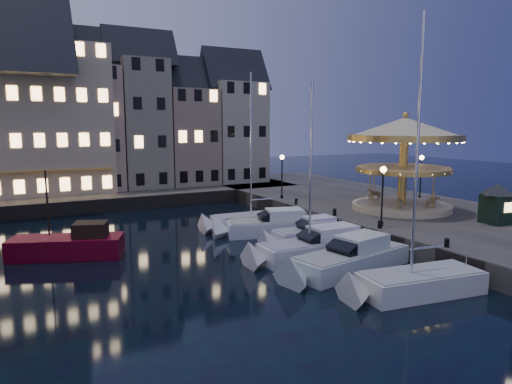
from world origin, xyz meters
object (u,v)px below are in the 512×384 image
motorboat_d (305,236)px  carousel (404,146)px  motorboat_e (268,226)px  motorboat_f (253,222)px  streetlamp_c (282,170)px  bollard_a (447,242)px  ticket_kiosk (498,197)px  streetlamp_b (383,187)px  bollard_b (380,224)px  motorboat_b (346,260)px  bollard_d (296,201)px  red_fishing_boat (69,246)px  motorboat_c (315,248)px  bollard_c (335,212)px  streetlamp_d (421,171)px  motorboat_a (411,285)px

motorboat_d → carousel: carousel is taller
motorboat_e → motorboat_f: (0.05, 2.60, -0.11)m
streetlamp_c → bollard_a: 19.66m
ticket_kiosk → streetlamp_b: bearing=158.0°
bollard_b → motorboat_b: size_ratio=0.07×
bollard_a → motorboat_f: bearing=108.9°
bollard_b → ticket_kiosk: 9.04m
bollard_b → bollard_d: same height
streetlamp_c → motorboat_d: bearing=-113.3°
red_fishing_boat → bollard_b: bearing=-20.8°
motorboat_c → motorboat_f: (0.49, 9.32, -0.15)m
bollard_c → carousel: size_ratio=0.06×
motorboat_f → red_fishing_boat: 14.18m
streetlamp_d → bollard_a: bearing=-132.5°
streetlamp_b → motorboat_e: size_ratio=0.51×
bollard_c → ticket_kiosk: 11.56m
streetlamp_b → motorboat_a: 10.39m
ticket_kiosk → carousel: bearing=105.9°
motorboat_b → motorboat_e: same height
bollard_c → red_fishing_boat: (-19.05, 2.23, -0.92)m
bollard_b → bollard_c: same height
bollard_a → motorboat_c: bearing=136.0°
bollard_a → carousel: carousel is taller
bollard_d → red_fishing_boat: (-19.05, -3.27, -0.92)m
bollard_c → motorboat_e: 5.36m
streetlamp_b → bollard_d: 10.30m
ticket_kiosk → motorboat_b: bearing=-177.9°
bollard_d → motorboat_f: (-5.00, -1.38, -1.07)m
motorboat_e → ticket_kiosk: size_ratio=2.52×
bollard_b → red_fishing_boat: 20.40m
bollard_a → red_fishing_boat: 22.93m
streetlamp_c → bollard_a: bearing=-91.8°
bollard_d → bollard_c: bearing=-90.0°
bollard_c → motorboat_b: motorboat_b is taller
streetlamp_b → red_fishing_boat: red_fishing_boat is taller
motorboat_b → motorboat_f: size_ratio=0.74×
streetlamp_c → motorboat_f: motorboat_f is taller
streetlamp_d → red_fishing_boat: red_fishing_boat is taller
motorboat_d → ticket_kiosk: (12.77, -5.31, 2.60)m
streetlamp_b → ticket_kiosk: streetlamp_b is taller
bollard_d → motorboat_d: size_ratio=0.09×
streetlamp_d → ticket_kiosk: bearing=-108.6°
streetlamp_c → motorboat_b: size_ratio=0.48×
motorboat_e → carousel: bearing=-10.2°
bollard_b → ticket_kiosk: (8.48, -2.68, 1.63)m
streetlamp_c → motorboat_e: (-5.65, -7.48, -3.37)m
motorboat_d → bollard_b: bearing=-31.5°
bollard_b → motorboat_b: (-5.39, -3.18, -0.96)m
motorboat_a → motorboat_b: 4.43m
streetlamp_c → bollard_b: 14.22m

